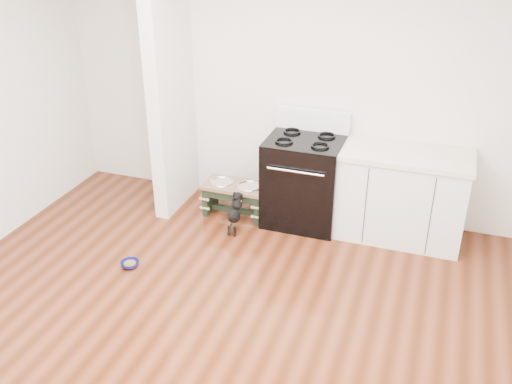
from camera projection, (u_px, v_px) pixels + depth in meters
The scene contains 8 objects.
ground at pixel (196, 349), 4.31m from camera, with size 5.00×5.00×0.00m, color #421B0B.
room_shell at pixel (184, 152), 3.57m from camera, with size 5.00×5.00×5.00m.
partition_wall at pixel (171, 85), 5.80m from camera, with size 0.15×0.80×2.70m, color silver.
oven_range at pixel (304, 179), 5.83m from camera, with size 0.76×0.69×1.14m.
cabinet_run at pixel (401, 195), 5.57m from camera, with size 1.24×0.64×0.91m.
dog_feeder at pixel (235, 193), 6.03m from camera, with size 0.66×0.35×0.38m.
puppy at pixel (235, 212), 5.76m from camera, with size 0.12×0.34×0.40m.
floor_bowl at pixel (130, 264), 5.26m from camera, with size 0.18×0.18×0.05m.
Camera 1 is at (1.52, -2.96, 3.02)m, focal length 40.00 mm.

